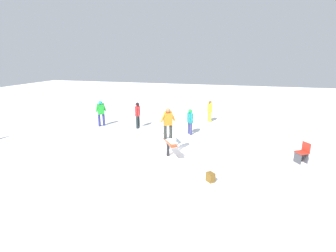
{
  "coord_description": "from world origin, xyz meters",
  "views": [
    {
      "loc": [
        10.69,
        3.0,
        4.41
      ],
      "look_at": [
        0.0,
        0.0,
        1.4
      ],
      "focal_mm": 28.0,
      "sensor_mm": 36.0,
      "label": 1
    }
  ],
  "objects_px": {
    "rail_feature": "(168,142)",
    "backpack_on_snow": "(210,177)",
    "bystander_red": "(138,114)",
    "loose_snowboard_white": "(84,154)",
    "folding_chair": "(303,153)",
    "bystander_green": "(101,112)",
    "main_rider_on_rail": "(168,124)",
    "bystander_yellow": "(210,110)",
    "bystander_teal": "(190,120)"
  },
  "relations": [
    {
      "from": "rail_feature",
      "to": "backpack_on_snow",
      "type": "relative_size",
      "value": 5.14
    },
    {
      "from": "bystander_red",
      "to": "loose_snowboard_white",
      "type": "relative_size",
      "value": 1.06
    },
    {
      "from": "rail_feature",
      "to": "loose_snowboard_white",
      "type": "distance_m",
      "value": 3.93
    },
    {
      "from": "rail_feature",
      "to": "folding_chair",
      "type": "distance_m",
      "value": 5.73
    },
    {
      "from": "rail_feature",
      "to": "bystander_red",
      "type": "relative_size",
      "value": 1.08
    },
    {
      "from": "bystander_green",
      "to": "backpack_on_snow",
      "type": "xyz_separation_m",
      "value": [
        5.83,
        7.66,
        -0.75
      ]
    },
    {
      "from": "bystander_red",
      "to": "bystander_green",
      "type": "bearing_deg",
      "value": -91.02
    },
    {
      "from": "main_rider_on_rail",
      "to": "folding_chair",
      "type": "height_order",
      "value": "main_rider_on_rail"
    },
    {
      "from": "bystander_yellow",
      "to": "folding_chair",
      "type": "bearing_deg",
      "value": -174.98
    },
    {
      "from": "rail_feature",
      "to": "loose_snowboard_white",
      "type": "bearing_deg",
      "value": -108.2
    },
    {
      "from": "rail_feature",
      "to": "main_rider_on_rail",
      "type": "xyz_separation_m",
      "value": [
        0.0,
        0.0,
        0.83
      ]
    },
    {
      "from": "bystander_red",
      "to": "bystander_yellow",
      "type": "bearing_deg",
      "value": 118.53
    },
    {
      "from": "main_rider_on_rail",
      "to": "folding_chair",
      "type": "bearing_deg",
      "value": 60.0
    },
    {
      "from": "loose_snowboard_white",
      "to": "folding_chair",
      "type": "xyz_separation_m",
      "value": [
        -1.71,
        9.44,
        0.4
      ]
    },
    {
      "from": "bystander_teal",
      "to": "bystander_red",
      "type": "bearing_deg",
      "value": -133.24
    },
    {
      "from": "bystander_green",
      "to": "loose_snowboard_white",
      "type": "xyz_separation_m",
      "value": [
        4.75,
        1.74,
        -0.91
      ]
    },
    {
      "from": "bystander_yellow",
      "to": "bystander_green",
      "type": "relative_size",
      "value": 0.9
    },
    {
      "from": "rail_feature",
      "to": "folding_chair",
      "type": "relative_size",
      "value": 1.99
    },
    {
      "from": "bystander_red",
      "to": "backpack_on_snow",
      "type": "relative_size",
      "value": 4.76
    },
    {
      "from": "main_rider_on_rail",
      "to": "folding_chair",
      "type": "distance_m",
      "value": 5.83
    },
    {
      "from": "bystander_yellow",
      "to": "rail_feature",
      "type": "bearing_deg",
      "value": 138.86
    },
    {
      "from": "loose_snowboard_white",
      "to": "bystander_teal",
      "type": "bearing_deg",
      "value": -155.63
    },
    {
      "from": "bystander_teal",
      "to": "bystander_red",
      "type": "relative_size",
      "value": 0.91
    },
    {
      "from": "rail_feature",
      "to": "main_rider_on_rail",
      "type": "relative_size",
      "value": 1.25
    },
    {
      "from": "bystander_yellow",
      "to": "loose_snowboard_white",
      "type": "relative_size",
      "value": 0.96
    },
    {
      "from": "bystander_teal",
      "to": "backpack_on_snow",
      "type": "relative_size",
      "value": 4.33
    },
    {
      "from": "loose_snowboard_white",
      "to": "backpack_on_snow",
      "type": "xyz_separation_m",
      "value": [
        1.08,
        5.92,
        0.16
      ]
    },
    {
      "from": "bystander_green",
      "to": "bystander_teal",
      "type": "bearing_deg",
      "value": -52.43
    },
    {
      "from": "bystander_teal",
      "to": "loose_snowboard_white",
      "type": "height_order",
      "value": "bystander_teal"
    },
    {
      "from": "main_rider_on_rail",
      "to": "bystander_green",
      "type": "xyz_separation_m",
      "value": [
        -3.83,
        -5.51,
        -0.58
      ]
    },
    {
      "from": "rail_feature",
      "to": "backpack_on_snow",
      "type": "bearing_deg",
      "value": 15.36
    },
    {
      "from": "bystander_yellow",
      "to": "bystander_green",
      "type": "height_order",
      "value": "bystander_green"
    },
    {
      "from": "bystander_yellow",
      "to": "folding_chair",
      "type": "distance_m",
      "value": 7.62
    },
    {
      "from": "rail_feature",
      "to": "bystander_yellow",
      "type": "xyz_separation_m",
      "value": [
        -6.83,
        1.02,
        0.16
      ]
    },
    {
      "from": "bystander_green",
      "to": "bystander_red",
      "type": "bearing_deg",
      "value": -45.09
    },
    {
      "from": "folding_chair",
      "to": "main_rider_on_rail",
      "type": "bearing_deg",
      "value": -114.51
    },
    {
      "from": "folding_chair",
      "to": "bystander_yellow",
      "type": "bearing_deg",
      "value": -174.91
    },
    {
      "from": "bystander_red",
      "to": "backpack_on_snow",
      "type": "height_order",
      "value": "bystander_red"
    },
    {
      "from": "loose_snowboard_white",
      "to": "folding_chair",
      "type": "relative_size",
      "value": 1.73
    },
    {
      "from": "rail_feature",
      "to": "main_rider_on_rail",
      "type": "height_order",
      "value": "main_rider_on_rail"
    },
    {
      "from": "main_rider_on_rail",
      "to": "bystander_yellow",
      "type": "distance_m",
      "value": 6.94
    },
    {
      "from": "bystander_green",
      "to": "loose_snowboard_white",
      "type": "bearing_deg",
      "value": -119.68
    },
    {
      "from": "bystander_teal",
      "to": "bystander_yellow",
      "type": "distance_m",
      "value": 3.34
    },
    {
      "from": "bystander_teal",
      "to": "bystander_red",
      "type": "xyz_separation_m",
      "value": [
        -0.47,
        -3.39,
        0.08
      ]
    },
    {
      "from": "backpack_on_snow",
      "to": "bystander_green",
      "type": "bearing_deg",
      "value": -170.67
    },
    {
      "from": "folding_chair",
      "to": "backpack_on_snow",
      "type": "xyz_separation_m",
      "value": [
        2.79,
        -3.52,
        -0.24
      ]
    },
    {
      "from": "main_rider_on_rail",
      "to": "bystander_yellow",
      "type": "xyz_separation_m",
      "value": [
        -6.83,
        1.02,
        -0.67
      ]
    },
    {
      "from": "bystander_green",
      "to": "folding_chair",
      "type": "distance_m",
      "value": 11.59
    },
    {
      "from": "folding_chair",
      "to": "bystander_red",
      "type": "bearing_deg",
      "value": -142.79
    },
    {
      "from": "bystander_teal",
      "to": "loose_snowboard_white",
      "type": "relative_size",
      "value": 0.97
    }
  ]
}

